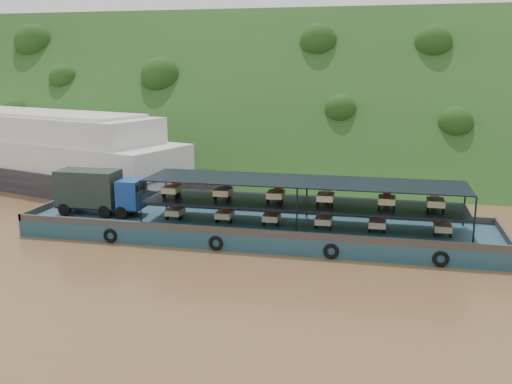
# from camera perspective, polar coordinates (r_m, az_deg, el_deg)

# --- Properties ---
(ground) EXTENTS (160.00, 160.00, 0.00)m
(ground) POSITION_cam_1_polar(r_m,az_deg,el_deg) (41.06, 1.80, -5.39)
(ground) COLOR brown
(ground) RESTS_ON ground
(hillside) EXTENTS (140.00, 39.60, 39.60)m
(hillside) POSITION_cam_1_polar(r_m,az_deg,el_deg) (75.78, 7.02, 2.87)
(hillside) COLOR #1B3413
(hillside) RESTS_ON ground
(cargo_barge) EXTENTS (35.00, 7.18, 4.66)m
(cargo_barge) POSITION_cam_1_polar(r_m,az_deg,el_deg) (42.73, -1.56, -3.04)
(cargo_barge) COLOR #15404A
(cargo_barge) RESTS_ON ground
(passenger_ferry) EXTENTS (39.84, 21.08, 7.84)m
(passenger_ferry) POSITION_cam_1_polar(r_m,az_deg,el_deg) (65.29, -20.23, 3.65)
(passenger_ferry) COLOR black
(passenger_ferry) RESTS_ON ground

